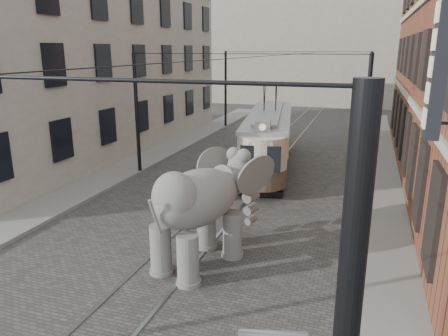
% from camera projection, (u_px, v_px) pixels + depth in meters
% --- Properties ---
extents(ground, '(120.00, 120.00, 0.00)m').
position_uv_depth(ground, '(198.00, 233.00, 14.82)').
color(ground, '#464341').
extents(tram_rails, '(1.54, 80.00, 0.02)m').
position_uv_depth(tram_rails, '(198.00, 233.00, 14.82)').
color(tram_rails, slate).
rests_on(tram_rails, ground).
extents(sidewalk_right, '(2.00, 60.00, 0.15)m').
position_uv_depth(sidewalk_right, '(381.00, 257.00, 12.97)').
color(sidewalk_right, slate).
rests_on(sidewalk_right, ground).
extents(sidewalk_left, '(2.00, 60.00, 0.15)m').
position_uv_depth(sidewalk_left, '(44.00, 210.00, 16.79)').
color(sidewalk_left, slate).
rests_on(sidewalk_left, ground).
extents(stucco_building, '(7.00, 24.00, 10.00)m').
position_uv_depth(stucco_building, '(90.00, 69.00, 25.98)').
color(stucco_building, gray).
rests_on(stucco_building, ground).
extents(distant_block, '(28.00, 10.00, 14.00)m').
position_uv_depth(distant_block, '(326.00, 41.00, 49.48)').
color(distant_block, gray).
rests_on(distant_block, ground).
extents(catenary, '(11.00, 30.20, 6.00)m').
position_uv_depth(catenary, '(235.00, 124.00, 18.64)').
color(catenary, black).
rests_on(catenary, ground).
extents(tram, '(4.03, 11.23, 4.37)m').
position_uv_depth(tram, '(269.00, 126.00, 22.86)').
color(tram, beige).
rests_on(tram, ground).
extents(elephant, '(4.40, 5.87, 3.20)m').
position_uv_depth(elephant, '(198.00, 214.00, 12.28)').
color(elephant, slate).
rests_on(elephant, ground).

